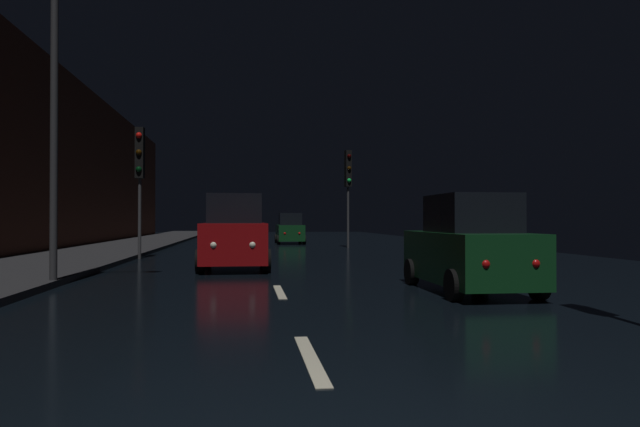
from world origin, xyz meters
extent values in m
cube|color=black|center=(0.00, 24.50, -0.01)|extent=(26.24, 84.00, 0.02)
cube|color=#28282B|center=(-6.92, 24.50, 0.07)|extent=(4.40, 84.00, 0.15)
cube|color=#472319|center=(-9.52, 21.00, 4.30)|extent=(0.80, 63.00, 8.60)
cube|color=beige|center=(0.00, 3.00, 0.01)|extent=(0.16, 2.20, 0.01)
cube|color=beige|center=(0.00, 8.63, 0.01)|extent=(0.16, 2.20, 0.01)
cube|color=beige|center=(0.00, 16.93, 0.01)|extent=(0.16, 2.20, 0.01)
cube|color=beige|center=(0.00, 25.29, 0.01)|extent=(0.16, 2.20, 0.01)
cube|color=beige|center=(0.00, 32.32, 0.01)|extent=(0.16, 2.20, 0.01)
cylinder|color=#38383A|center=(-4.62, 19.19, 1.51)|extent=(0.12, 0.12, 3.01)
cube|color=black|center=(-4.62, 19.19, 3.96)|extent=(0.32, 0.35, 1.90)
sphere|color=red|center=(-4.63, 19.02, 4.60)|extent=(0.22, 0.22, 0.22)
sphere|color=black|center=(-4.63, 19.02, 3.96)|extent=(0.22, 0.22, 0.22)
sphere|color=black|center=(-4.63, 19.02, 3.33)|extent=(0.22, 0.22, 0.22)
cylinder|color=#38383A|center=(4.62, 26.71, 1.60)|extent=(0.12, 0.12, 3.20)
cube|color=black|center=(4.62, 26.71, 4.15)|extent=(0.36, 0.39, 1.90)
sphere|color=black|center=(4.65, 26.54, 4.78)|extent=(0.22, 0.22, 0.22)
sphere|color=black|center=(4.65, 26.54, 4.15)|extent=(0.22, 0.22, 0.22)
sphere|color=#19D84C|center=(4.65, 26.54, 3.51)|extent=(0.22, 0.22, 0.22)
cylinder|color=#2D2D30|center=(-4.82, 10.12, 3.71)|extent=(0.16, 0.16, 7.42)
cube|color=maroon|center=(-1.01, 14.48, 0.79)|extent=(1.85, 4.31, 1.13)
cube|color=black|center=(-1.01, 14.64, 1.79)|extent=(1.57, 2.16, 0.86)
cylinder|color=black|center=(-0.11, 12.98, 0.33)|extent=(0.23, 0.66, 0.66)
cylinder|color=black|center=(-1.92, 12.98, 0.33)|extent=(0.23, 0.66, 0.66)
cylinder|color=black|center=(-0.11, 15.99, 0.33)|extent=(0.23, 0.66, 0.66)
cylinder|color=black|center=(-1.92, 15.99, 0.33)|extent=(0.23, 0.66, 0.66)
sphere|color=white|center=(-0.50, 12.37, 0.79)|extent=(0.18, 0.18, 0.18)
sphere|color=white|center=(-1.52, 12.37, 0.79)|extent=(0.18, 0.18, 0.18)
sphere|color=red|center=(-0.50, 16.60, 0.79)|extent=(0.18, 0.18, 0.18)
sphere|color=red|center=(-1.52, 16.60, 0.79)|extent=(0.18, 0.18, 0.18)
cube|color=#0F3819|center=(3.82, 8.24, 0.70)|extent=(1.64, 3.82, 1.00)
cube|color=black|center=(3.82, 8.10, 1.59)|extent=(1.39, 1.91, 0.76)
cylinder|color=black|center=(3.02, 9.57, 0.29)|extent=(0.20, 0.58, 0.58)
cylinder|color=black|center=(4.62, 9.57, 0.29)|extent=(0.20, 0.58, 0.58)
cylinder|color=black|center=(3.02, 6.90, 0.29)|extent=(0.20, 0.58, 0.58)
cylinder|color=black|center=(4.62, 6.90, 0.29)|extent=(0.20, 0.58, 0.58)
sphere|color=slate|center=(3.37, 10.11, 0.70)|extent=(0.16, 0.16, 0.16)
sphere|color=slate|center=(4.27, 10.11, 0.70)|extent=(0.16, 0.16, 0.16)
sphere|color=red|center=(3.37, 6.36, 0.70)|extent=(0.16, 0.16, 0.16)
sphere|color=red|center=(4.27, 6.36, 0.70)|extent=(0.16, 0.16, 0.16)
cube|color=#0F3819|center=(1.99, 32.32, 0.67)|extent=(1.55, 3.62, 0.95)
cube|color=black|center=(1.99, 32.19, 1.50)|extent=(1.32, 1.81, 0.72)
cylinder|color=black|center=(1.23, 33.59, 0.28)|extent=(0.19, 0.55, 0.55)
cylinder|color=black|center=(2.75, 33.59, 0.28)|extent=(0.19, 0.55, 0.55)
cylinder|color=black|center=(1.23, 31.05, 0.28)|extent=(0.19, 0.55, 0.55)
cylinder|color=black|center=(2.75, 31.05, 0.28)|extent=(0.19, 0.55, 0.55)
sphere|color=slate|center=(1.56, 34.10, 0.67)|extent=(0.16, 0.16, 0.16)
sphere|color=slate|center=(2.42, 34.10, 0.67)|extent=(0.16, 0.16, 0.16)
sphere|color=red|center=(1.56, 30.54, 0.67)|extent=(0.16, 0.16, 0.16)
sphere|color=red|center=(2.42, 30.54, 0.67)|extent=(0.16, 0.16, 0.16)
camera|label=1|loc=(-0.67, -3.02, 1.46)|focal=32.41mm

